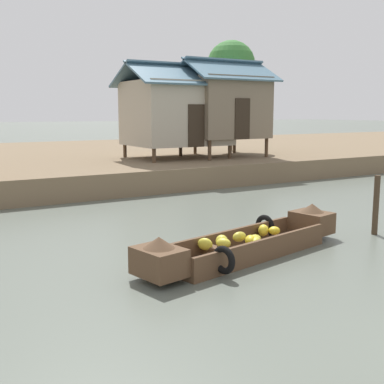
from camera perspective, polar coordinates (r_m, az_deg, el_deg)
ground_plane at (r=13.88m, az=-4.57°, el=-2.99°), size 300.00×300.00×0.00m
riverbank_strip at (r=26.38m, az=-17.66°, el=3.36°), size 160.00×20.00×0.87m
banana_boat at (r=10.19m, az=6.35°, el=-5.84°), size 5.37×2.25×0.81m
stilt_house_mid_left at (r=22.51m, az=-1.81°, el=9.26°), size 4.92×3.91×4.26m
stilt_house_mid_right at (r=23.24m, az=3.67°, el=9.90°), size 4.26×3.43×4.49m
palm_tree_near at (r=27.11m, az=4.56°, el=14.41°), size 2.57×2.57×5.85m
mooring_post at (r=12.63m, az=20.56°, el=-1.43°), size 0.14×0.14×1.44m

